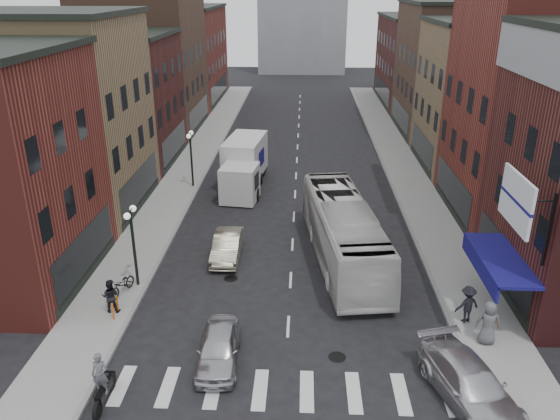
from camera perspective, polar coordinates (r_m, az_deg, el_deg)
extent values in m
plane|color=black|center=(23.23, 0.78, -13.47)|extent=(160.00, 160.00, 0.00)
cube|color=gray|center=(43.92, -9.48, 4.24)|extent=(3.00, 74.00, 0.15)
cube|color=gray|center=(43.71, 12.95, 3.88)|extent=(3.00, 74.00, 0.15)
cube|color=gray|center=(43.66, -7.54, 4.14)|extent=(0.20, 74.00, 0.16)
cube|color=gray|center=(43.49, 10.99, 3.84)|extent=(0.20, 74.00, 0.16)
cube|color=silver|center=(20.88, 0.51, -18.32)|extent=(12.00, 2.20, 0.01)
cube|color=black|center=(28.26, -19.70, -4.14)|extent=(0.08, 7.20, 2.20)
cube|color=olive|center=(37.06, -22.58, 8.93)|extent=(10.00, 10.00, 12.00)
cube|color=black|center=(36.48, -14.43, 2.53)|extent=(0.08, 8.00, 2.20)
cube|color=black|center=(36.29, -24.09, 18.36)|extent=(10.30, 10.20, 0.30)
cube|color=#441818|center=(46.32, -17.41, 10.79)|extent=(10.00, 10.00, 10.00)
cube|color=black|center=(45.68, -10.98, 6.85)|extent=(0.08, 8.00, 2.20)
cube|color=black|center=(45.64, -18.19, 17.11)|extent=(10.30, 10.20, 0.30)
cube|color=brown|center=(56.42, -13.92, 14.66)|extent=(10.00, 12.00, 13.00)
cube|color=black|center=(56.11, -8.48, 9.92)|extent=(0.08, 9.60, 2.20)
cube|color=maroon|center=(70.00, -10.69, 15.52)|extent=(10.00, 16.00, 11.00)
cube|color=black|center=(69.64, -6.36, 12.47)|extent=(0.08, 12.80, 2.20)
cube|color=black|center=(69.57, -11.04, 20.13)|extent=(10.30, 16.20, 0.30)
cube|color=black|center=(27.88, 22.24, -4.89)|extent=(0.08, 7.20, 2.20)
cube|color=maroon|center=(36.44, 26.30, 9.75)|extent=(10.00, 10.00, 14.00)
cube|color=black|center=(36.19, 17.60, 2.01)|extent=(0.08, 8.00, 2.20)
cube|color=olive|center=(45.89, 21.28, 10.83)|extent=(10.00, 10.00, 11.00)
cube|color=black|center=(45.45, 14.60, 6.45)|extent=(0.08, 8.00, 2.20)
cube|color=black|center=(45.23, 22.32, 17.82)|extent=(10.30, 10.20, 0.30)
cube|color=brown|center=(56.21, 17.96, 13.69)|extent=(10.00, 12.00, 12.00)
cube|color=black|center=(55.92, 12.43, 9.60)|extent=(0.08, 9.60, 2.20)
cube|color=black|center=(55.71, 18.76, 19.93)|extent=(10.30, 12.20, 0.30)
cube|color=#441818|center=(69.84, 14.98, 14.73)|extent=(10.00, 16.00, 10.00)
cube|color=black|center=(69.49, 10.59, 12.22)|extent=(0.08, 12.80, 2.20)
cube|color=black|center=(69.39, 15.43, 18.93)|extent=(10.30, 16.20, 0.30)
cube|color=navy|center=(25.43, 22.04, -4.77)|extent=(1.80, 5.00, 0.15)
cube|color=navy|center=(25.31, 20.11, -5.50)|extent=(0.10, 5.00, 0.70)
cylinder|color=black|center=(23.12, 26.25, -1.91)|extent=(0.12, 0.12, 3.00)
cylinder|color=black|center=(22.42, 25.14, 0.89)|extent=(1.40, 0.08, 0.08)
cube|color=silver|center=(22.16, 23.47, 0.93)|extent=(0.12, 3.00, 2.00)
cylinder|color=black|center=(26.79, -14.98, -4.08)|extent=(0.14, 0.14, 4.00)
cylinder|color=black|center=(25.98, -15.42, -0.13)|extent=(0.06, 0.90, 0.06)
sphere|color=white|center=(25.60, -15.70, -0.62)|extent=(0.32, 0.32, 0.32)
sphere|color=white|center=(26.39, -15.13, 0.15)|extent=(0.32, 0.32, 0.32)
cylinder|color=black|center=(39.38, -9.22, 5.05)|extent=(0.14, 0.14, 4.00)
cylinder|color=black|center=(38.84, -9.41, 7.87)|extent=(0.06, 0.90, 0.06)
sphere|color=white|center=(38.43, -9.53, 7.62)|extent=(0.32, 0.32, 0.32)
sphere|color=white|center=(39.28, -9.27, 7.96)|extent=(0.32, 0.32, 0.32)
cylinder|color=#D8590C|center=(25.08, -17.05, -10.08)|extent=(0.08, 0.08, 0.80)
cylinder|color=#D8590C|center=(25.56, -16.62, -9.37)|extent=(0.08, 0.08, 0.80)
cube|color=silver|center=(36.67, -4.23, 2.81)|extent=(2.60, 2.77, 2.41)
cube|color=black|center=(36.59, -4.24, 3.17)|extent=(2.50, 1.62, 1.06)
cube|color=silver|center=(39.90, -3.67, 5.57)|extent=(2.99, 5.27, 2.80)
cube|color=navy|center=(39.90, -3.67, 5.57)|extent=(2.66, 2.21, 1.16)
cube|color=black|center=(40.21, -3.64, 3.32)|extent=(2.85, 6.48, 0.34)
cylinder|color=black|center=(37.30, -5.85, 1.68)|extent=(0.27, 0.87, 0.87)
cylinder|color=black|center=(37.04, -2.45, 1.63)|extent=(0.27, 0.87, 0.87)
cylinder|color=black|center=(40.34, -5.21, 3.34)|extent=(0.27, 0.87, 0.87)
cylinder|color=black|center=(40.11, -2.06, 3.30)|extent=(0.27, 0.87, 0.87)
cylinder|color=black|center=(42.15, -4.87, 4.20)|extent=(0.27, 0.87, 0.87)
cylinder|color=black|center=(41.93, -1.86, 4.17)|extent=(0.27, 0.87, 0.87)
cylinder|color=black|center=(21.63, -17.20, -16.74)|extent=(0.14, 0.64, 0.64)
cylinder|color=black|center=(20.61, -18.54, -19.23)|extent=(0.14, 0.64, 0.64)
cube|color=black|center=(20.98, -17.92, -17.51)|extent=(0.25, 1.16, 0.34)
cube|color=black|center=(21.13, -17.56, -15.80)|extent=(0.53, 0.06, 0.06)
imported|color=#595C61|center=(20.42, -18.29, -15.96)|extent=(0.58, 0.38, 1.60)
imported|color=silver|center=(28.83, 6.62, -2.26)|extent=(4.30, 11.99, 3.27)
imported|color=#BBBBC0|center=(21.85, -6.44, -14.13)|extent=(1.73, 3.95, 1.32)
imported|color=#B9B396|center=(29.40, -5.55, -3.79)|extent=(1.44, 4.03, 1.32)
imported|color=silver|center=(21.06, 19.26, -16.85)|extent=(3.37, 5.41, 1.46)
imported|color=black|center=(26.83, -16.14, -7.51)|extent=(1.13, 1.91, 0.95)
imported|color=black|center=(25.47, -17.32, -8.58)|extent=(0.79, 0.50, 1.56)
imported|color=black|center=(24.97, 18.99, -9.30)|extent=(1.22, 0.88, 1.70)
imported|color=#986D4D|center=(24.02, 20.94, -11.10)|extent=(1.04, 0.85, 1.59)
imported|color=#54575B|center=(23.85, 20.94, -10.93)|extent=(1.00, 0.73, 1.89)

